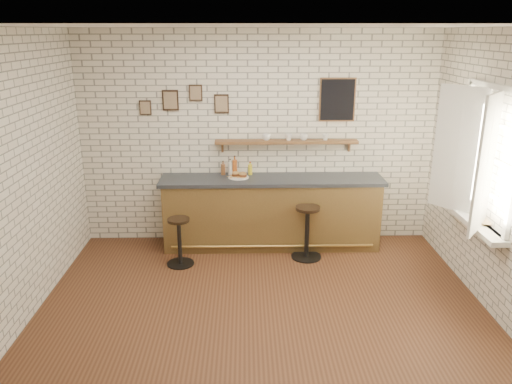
% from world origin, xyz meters
% --- Properties ---
extents(ground, '(5.00, 5.00, 0.00)m').
position_xyz_m(ground, '(0.00, 0.00, 0.00)').
color(ground, '#58331E').
rests_on(ground, ground).
extents(bar_counter, '(3.10, 0.65, 1.01)m').
position_xyz_m(bar_counter, '(0.19, 1.70, 0.51)').
color(bar_counter, brown).
rests_on(bar_counter, ground).
extents(sandwich_plate, '(0.28, 0.28, 0.01)m').
position_xyz_m(sandwich_plate, '(-0.27, 1.73, 1.02)').
color(sandwich_plate, white).
rests_on(sandwich_plate, bar_counter).
extents(ciabatta_sandwich, '(0.23, 0.16, 0.07)m').
position_xyz_m(ciabatta_sandwich, '(-0.26, 1.73, 1.06)').
color(ciabatta_sandwich, '#B28649').
rests_on(ciabatta_sandwich, sandwich_plate).
extents(potato_chips, '(0.26, 0.18, 0.00)m').
position_xyz_m(potato_chips, '(-0.29, 1.73, 1.02)').
color(potato_chips, gold).
rests_on(potato_chips, sandwich_plate).
extents(bitters_bottle_brown, '(0.06, 0.06, 0.20)m').
position_xyz_m(bitters_bottle_brown, '(-0.49, 1.89, 1.09)').
color(bitters_bottle_brown, brown).
rests_on(bitters_bottle_brown, bar_counter).
extents(bitters_bottle_white, '(0.06, 0.06, 0.23)m').
position_xyz_m(bitters_bottle_white, '(-0.39, 1.89, 1.10)').
color(bitters_bottle_white, beige).
rests_on(bitters_bottle_white, bar_counter).
extents(bitters_bottle_amber, '(0.07, 0.07, 0.28)m').
position_xyz_m(bitters_bottle_amber, '(-0.33, 1.89, 1.12)').
color(bitters_bottle_amber, '#A14A1A').
rests_on(bitters_bottle_amber, bar_counter).
extents(condiment_bottle_yellow, '(0.06, 0.06, 0.19)m').
position_xyz_m(condiment_bottle_yellow, '(-0.11, 1.89, 1.09)').
color(condiment_bottle_yellow, gold).
rests_on(condiment_bottle_yellow, bar_counter).
extents(bar_stool_left, '(0.38, 0.38, 0.65)m').
position_xyz_m(bar_stool_left, '(-1.05, 1.10, 0.35)').
color(bar_stool_left, black).
rests_on(bar_stool_left, ground).
extents(bar_stool_right, '(0.41, 0.41, 0.73)m').
position_xyz_m(bar_stool_right, '(0.65, 1.28, 0.39)').
color(bar_stool_right, black).
rests_on(bar_stool_right, ground).
extents(wall_shelf, '(2.00, 0.18, 0.18)m').
position_xyz_m(wall_shelf, '(0.40, 1.90, 1.48)').
color(wall_shelf, brown).
rests_on(wall_shelf, ground).
extents(shelf_cup_a, '(0.16, 0.16, 0.09)m').
position_xyz_m(shelf_cup_a, '(0.12, 1.90, 1.54)').
color(shelf_cup_a, white).
rests_on(shelf_cup_a, wall_shelf).
extents(shelf_cup_b, '(0.12, 0.12, 0.09)m').
position_xyz_m(shelf_cup_b, '(0.43, 1.90, 1.54)').
color(shelf_cup_b, white).
rests_on(shelf_cup_b, wall_shelf).
extents(shelf_cup_c, '(0.16, 0.16, 0.09)m').
position_xyz_m(shelf_cup_c, '(0.64, 1.90, 1.54)').
color(shelf_cup_c, white).
rests_on(shelf_cup_c, wall_shelf).
extents(shelf_cup_d, '(0.12, 0.12, 0.09)m').
position_xyz_m(shelf_cup_d, '(0.94, 1.90, 1.54)').
color(shelf_cup_d, white).
rests_on(shelf_cup_d, wall_shelf).
extents(back_wall_decor, '(2.96, 0.02, 0.56)m').
position_xyz_m(back_wall_decor, '(0.23, 1.98, 2.05)').
color(back_wall_decor, black).
rests_on(back_wall_decor, ground).
extents(window_sill, '(0.20, 1.35, 0.06)m').
position_xyz_m(window_sill, '(2.40, 0.30, 0.90)').
color(window_sill, white).
rests_on(window_sill, ground).
extents(casement_window, '(0.40, 1.30, 1.56)m').
position_xyz_m(casement_window, '(2.36, 0.30, 1.65)').
color(casement_window, white).
rests_on(casement_window, ground).
extents(book_lower, '(0.17, 0.23, 0.02)m').
position_xyz_m(book_lower, '(2.38, 0.19, 0.94)').
color(book_lower, tan).
rests_on(book_lower, window_sill).
extents(book_upper, '(0.21, 0.25, 0.02)m').
position_xyz_m(book_upper, '(2.38, 0.16, 0.96)').
color(book_upper, tan).
rests_on(book_upper, book_lower).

